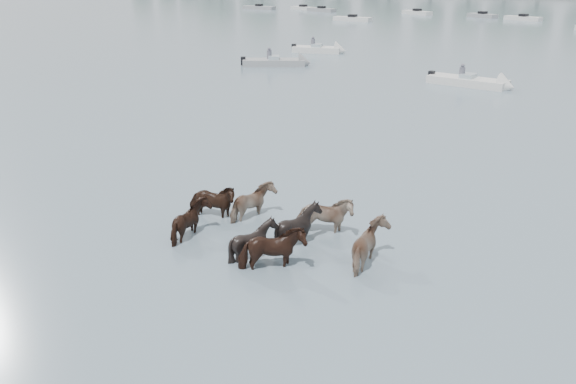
% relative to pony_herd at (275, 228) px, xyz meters
% --- Properties ---
extents(ground, '(400.00, 400.00, 0.00)m').
position_rel_pony_herd_xyz_m(ground, '(1.04, 0.73, -0.41)').
color(ground, slate).
rests_on(ground, ground).
extents(pony_herd, '(6.98, 4.06, 1.40)m').
position_rel_pony_herd_xyz_m(pony_herd, '(0.00, 0.00, 0.00)').
color(pony_herd, black).
rests_on(pony_herd, ground).
extents(motorboat_a, '(5.20, 3.82, 1.92)m').
position_rel_pony_herd_xyz_m(motorboat_a, '(-14.29, 26.51, -0.18)').
color(motorboat_a, gray).
rests_on(motorboat_a, ground).
extents(motorboat_b, '(5.58, 2.39, 1.92)m').
position_rel_pony_herd_xyz_m(motorboat_b, '(0.32, 25.07, -0.18)').
color(motorboat_b, silver).
rests_on(motorboat_b, ground).
extents(motorboat_f, '(4.84, 2.61, 1.92)m').
position_rel_pony_herd_xyz_m(motorboat_f, '(-14.52, 34.27, -0.18)').
color(motorboat_f, silver).
rests_on(motorboat_f, ground).
extents(distant_flotilla, '(103.67, 26.91, 0.93)m').
position_rel_pony_herd_xyz_m(distant_flotilla, '(1.08, 73.78, -0.15)').
color(distant_flotilla, gray).
rests_on(distant_flotilla, ground).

